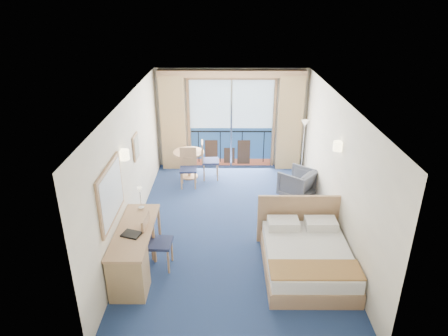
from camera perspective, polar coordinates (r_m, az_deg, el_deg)
floor at (r=8.40m, az=1.26°, el=-8.35°), size 6.50×6.50×0.00m
room_walls at (r=7.60m, az=1.38°, el=3.07°), size 4.04×6.54×2.72m
balcony_door at (r=10.85m, az=1.01°, el=5.97°), size 2.36×0.03×2.52m
curtain_left at (r=10.76m, az=-7.27°, el=6.36°), size 0.65×0.22×2.55m
curtain_right at (r=10.80m, az=9.37°, el=6.30°), size 0.65×0.22×2.55m
pelmet at (r=10.38m, az=1.12°, el=13.33°), size 3.80×0.25×0.18m
mirror at (r=6.58m, az=-15.86°, el=-3.52°), size 0.05×1.25×0.95m
wall_print at (r=8.29m, az=-12.46°, el=2.97°), size 0.04×0.42×0.52m
sconce_left at (r=7.24m, az=-14.07°, el=1.85°), size 0.18×0.18×0.18m
sconce_right at (r=7.72m, az=15.97°, el=3.03°), size 0.18×0.18×0.18m
bed at (r=7.22m, az=11.69°, el=-12.22°), size 1.59×1.89×1.00m
nightstand at (r=8.26m, az=13.62°, el=-7.22°), size 0.47×0.44×0.61m
phone at (r=8.06m, az=14.05°, el=-5.20°), size 0.23×0.19×0.09m
armchair at (r=9.59m, az=10.44°, el=-2.14°), size 1.03×1.02×0.67m
floor_lamp at (r=10.57m, az=11.37°, el=4.85°), size 0.20×0.20×1.47m
desk at (r=6.77m, az=-13.28°, el=-13.30°), size 0.60×1.75×0.82m
desk_chair at (r=7.09m, az=-10.01°, el=-9.93°), size 0.47×0.46×1.02m
folder at (r=6.80m, az=-13.09°, el=-9.20°), size 0.36×0.31×0.03m
desk_lamp at (r=7.38m, az=-11.92°, el=-3.60°), size 0.11×0.11×0.42m
round_table at (r=10.37m, az=-5.04°, el=1.46°), size 0.79×0.79×0.71m
table_chair_a at (r=10.26m, az=-2.44°, el=1.43°), size 0.46×0.46×1.00m
table_chair_b at (r=9.93m, az=-5.13°, el=0.45°), size 0.43×0.44×0.97m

